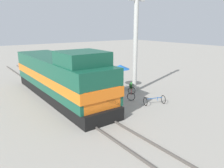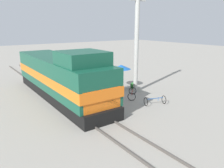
{
  "view_description": "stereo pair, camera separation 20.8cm",
  "coord_description": "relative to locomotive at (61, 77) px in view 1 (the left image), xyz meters",
  "views": [
    {
      "loc": [
        -7.03,
        -14.97,
        6.04
      ],
      "look_at": [
        1.2,
        -3.69,
        2.3
      ],
      "focal_mm": 35.0,
      "sensor_mm": 36.0,
      "label": 1
    },
    {
      "loc": [
        -6.86,
        -15.09,
        6.04
      ],
      "look_at": [
        1.2,
        -3.69,
        2.3
      ],
      "focal_mm": 35.0,
      "sensor_mm": 36.0,
      "label": 2
    }
  ],
  "objects": [
    {
      "name": "rail_near",
      "position": [
        -0.72,
        -1.92,
        -1.78
      ],
      "size": [
        0.08,
        41.44,
        0.15
      ],
      "primitive_type": "cube",
      "color": "#4C4742",
      "rests_on": "ground_plane"
    },
    {
      "name": "bicycle_spare",
      "position": [
        5.27,
        -5.72,
        -1.51
      ],
      "size": [
        1.77,
        1.13,
        0.67
      ],
      "rotation": [
        0.0,
        0.0,
        1.27
      ],
      "color": "black",
      "rests_on": "ground_plane"
    },
    {
      "name": "bicycle",
      "position": [
        4.99,
        -3.27,
        -1.51
      ],
      "size": [
        1.7,
        1.75,
        0.68
      ],
      "rotation": [
        0.0,
        0.0,
        -0.75
      ],
      "color": "black",
      "rests_on": "ground_plane"
    },
    {
      "name": "person_bystander",
      "position": [
        3.42,
        -3.24,
        -0.88
      ],
      "size": [
        0.34,
        0.34,
        1.8
      ],
      "color": "#2D3347",
      "rests_on": "ground_plane"
    },
    {
      "name": "billboard_sign",
      "position": [
        4.35,
        3.05,
        0.63
      ],
      "size": [
        2.06,
        0.12,
        3.35
      ],
      "color": "#595959",
      "rests_on": "ground_plane"
    },
    {
      "name": "ground_plane",
      "position": [
        0.0,
        -1.92,
        -1.86
      ],
      "size": [
        120.0,
        120.0,
        0.0
      ],
      "primitive_type": "plane",
      "color": "gray"
    },
    {
      "name": "rail_far",
      "position": [
        0.72,
        -1.92,
        -1.78
      ],
      "size": [
        0.08,
        41.44,
        0.15
      ],
      "primitive_type": "cube",
      "color": "#4C4742",
      "rests_on": "ground_plane"
    },
    {
      "name": "locomotive",
      "position": [
        0.0,
        0.0,
        0.0
      ],
      "size": [
        3.23,
        14.04,
        4.38
      ],
      "color": "black",
      "rests_on": "ground_plane"
    },
    {
      "name": "shrub_cluster",
      "position": [
        6.79,
        -1.41,
        -1.5
      ],
      "size": [
        0.72,
        0.72,
        0.72
      ],
      "primitive_type": "sphere",
      "color": "#236028",
      "rests_on": "ground_plane"
    },
    {
      "name": "utility_pole",
      "position": [
        6.34,
        -2.12,
        2.83
      ],
      "size": [
        1.8,
        0.4,
        9.26
      ],
      "color": "#B2B2AD",
      "rests_on": "ground_plane"
    },
    {
      "name": "vendor_umbrella",
      "position": [
        5.93,
        -0.48,
        0.3
      ],
      "size": [
        1.84,
        1.84,
        2.37
      ],
      "color": "#4C4C4C",
      "rests_on": "ground_plane"
    }
  ]
}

